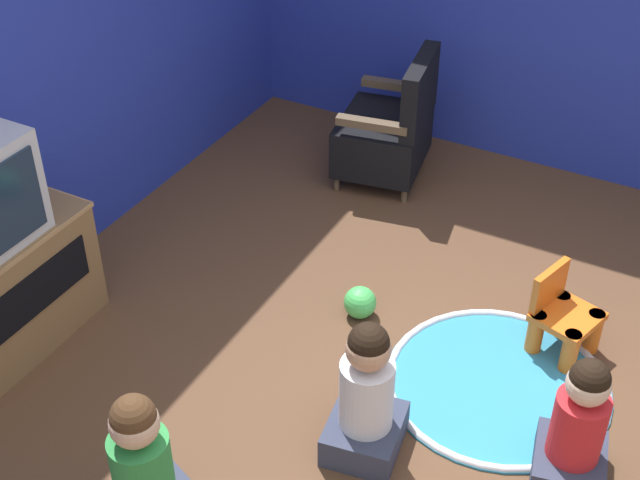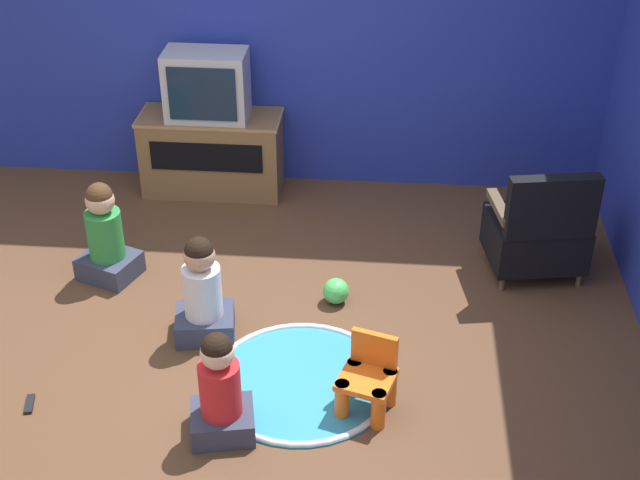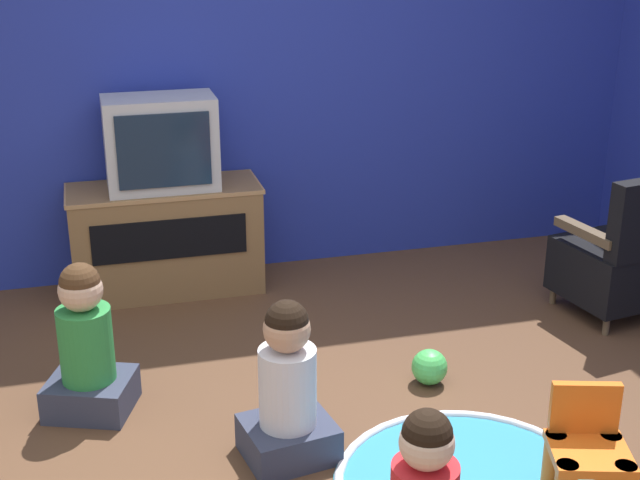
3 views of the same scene
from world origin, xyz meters
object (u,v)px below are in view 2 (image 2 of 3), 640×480
yellow_kid_chair (368,382)px  remote_control (30,404)px  black_armchair (538,232)px  child_watching_center (105,237)px  child_watching_left (220,392)px  toy_ball (336,291)px  television (207,85)px  child_watching_right (203,294)px  tv_cabinet (212,152)px

yellow_kid_chair → remote_control: (-1.91, -0.15, -0.17)m
black_armchair → child_watching_center: bearing=-4.3°
yellow_kid_chair → child_watching_left: 0.82m
toy_ball → remote_control: toy_ball is taller
child_watching_center → toy_ball: bearing=14.8°
television → child_watching_center: (-0.49, -1.25, -0.59)m
black_armchair → child_watching_right: size_ratio=1.19×
remote_control → toy_ball: bearing=-68.6°
yellow_kid_chair → toy_ball: size_ratio=2.60×
yellow_kid_chair → child_watching_left: (-0.77, -0.26, 0.11)m
toy_ball → remote_control: bearing=-145.5°
toy_ball → tv_cabinet: bearing=126.8°
television → child_watching_center: television is taller
child_watching_right → yellow_kid_chair: bearing=-38.2°
black_armchair → child_watching_left: (-1.86, -1.71, -0.04)m
tv_cabinet → black_armchair: bearing=-22.3°
child_watching_right → toy_ball: 0.92m
yellow_kid_chair → television: bearing=135.7°
television → yellow_kid_chair: (1.33, -2.41, -0.72)m
tv_cabinet → black_armchair: 2.62m
television → child_watching_center: bearing=-111.3°
yellow_kid_chair → child_watching_right: bearing=167.7°
yellow_kid_chair → child_watching_center: size_ratio=0.63×
child_watching_center → toy_ball: size_ratio=4.16×
television → child_watching_left: size_ratio=0.92×
child_watching_left → black_armchair: bearing=30.8°
child_watching_center → remote_control: size_ratio=4.60×
television → black_armchair: bearing=-21.8°
tv_cabinet → toy_ball: bearing=-53.2°
black_armchair → child_watching_center: black_armchair is taller
black_armchair → child_watching_center: (-2.91, -0.28, -0.02)m
black_armchair → remote_control: size_ratio=5.40×
child_watching_center → child_watching_right: (0.78, -0.59, -0.00)m
tv_cabinet → child_watching_right: size_ratio=1.56×
child_watching_center → remote_control: 1.35m
tv_cabinet → yellow_kid_chair: bearing=-61.4°
tv_cabinet → yellow_kid_chair: 2.78m
child_watching_center → yellow_kid_chair: bearing=-11.5°
toy_ball → child_watching_right: bearing=-152.4°
child_watching_center → child_watching_right: size_ratio=1.01×
child_watching_left → toy_ball: 1.38m
television → child_watching_left: television is taller
tv_cabinet → child_watching_right: (0.30, -1.86, -0.03)m
black_armchair → toy_ball: (-1.34, -0.46, -0.25)m
child_watching_left → toy_ball: (0.53, 1.25, -0.20)m
tv_cabinet → toy_ball: size_ratio=6.39×
child_watching_center → child_watching_left: bearing=-32.7°
tv_cabinet → child_watching_center: 1.37m
television → tv_cabinet: bearing=90.0°
television → black_armchair: 2.67m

